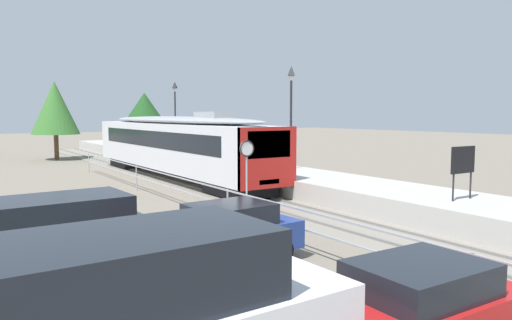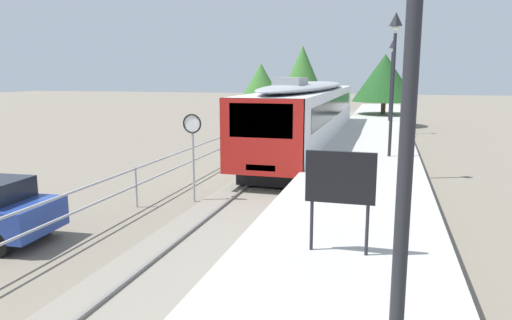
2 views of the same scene
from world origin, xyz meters
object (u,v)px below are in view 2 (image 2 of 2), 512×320
(platform_lamp_mid_platform, at_px, (394,57))
(platform_lamp_far_end, at_px, (392,65))
(platform_notice_board, at_px, (340,181))
(speed_limit_sign, at_px, (192,136))
(commuter_train, at_px, (308,111))

(platform_lamp_mid_platform, relative_size, platform_lamp_far_end, 1.00)
(platform_lamp_mid_platform, relative_size, platform_notice_board, 2.97)
(platform_lamp_far_end, height_order, speed_limit_sign, platform_lamp_far_end)
(platform_notice_board, height_order, speed_limit_sign, speed_limit_sign)
(platform_lamp_far_end, bearing_deg, platform_lamp_mid_platform, -90.00)
(platform_lamp_mid_platform, bearing_deg, platform_lamp_far_end, 90.00)
(platform_lamp_far_end, xyz_separation_m, platform_notice_board, (-0.87, -25.34, -2.44))
(platform_lamp_mid_platform, xyz_separation_m, speed_limit_sign, (-5.95, -5.12, -2.50))
(commuter_train, distance_m, platform_lamp_mid_platform, 7.36)
(platform_lamp_mid_platform, relative_size, speed_limit_sign, 1.91)
(platform_lamp_far_end, height_order, platform_notice_board, platform_lamp_far_end)
(platform_notice_board, bearing_deg, speed_limit_sign, 132.93)
(platform_notice_board, bearing_deg, commuter_train, 101.22)
(speed_limit_sign, bearing_deg, platform_lamp_mid_platform, 40.72)
(commuter_train, distance_m, speed_limit_sign, 10.89)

